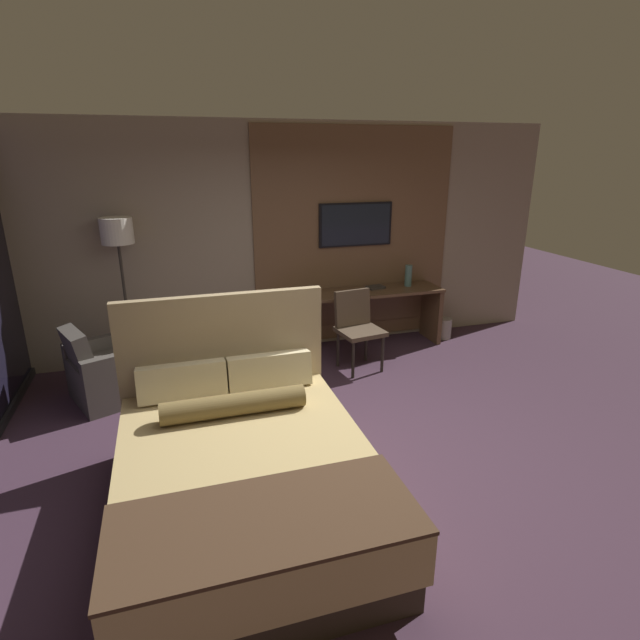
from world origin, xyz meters
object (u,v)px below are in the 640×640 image
(tv, at_px, (356,225))
(waste_bin, at_px, (443,328))
(bed, at_px, (245,470))
(desk, at_px, (360,307))
(vase_tall, at_px, (408,276))
(armchair_by_window, at_px, (107,374))
(book, at_px, (375,287))
(desk_chair, at_px, (357,322))
(floor_lamp, at_px, (118,244))

(tv, bearing_deg, waste_bin, -13.05)
(tv, height_order, waste_bin, tv)
(bed, xyz_separation_m, tv, (1.94, 2.98, 1.23))
(tv, bearing_deg, desk, -90.00)
(vase_tall, height_order, waste_bin, vase_tall)
(armchair_by_window, distance_m, book, 3.35)
(bed, height_order, tv, tv)
(desk, relative_size, book, 8.64)
(book, distance_m, waste_bin, 1.19)
(vase_tall, bearing_deg, waste_bin, -8.50)
(waste_bin, bearing_deg, desk_chair, -159.87)
(desk, height_order, book, book)
(bed, relative_size, book, 8.85)
(book, bearing_deg, bed, -127.74)
(tv, xyz_separation_m, waste_bin, (1.22, -0.28, -1.42))
(desk_chair, bearing_deg, desk, 56.81)
(floor_lamp, bearing_deg, desk, -0.72)
(bed, xyz_separation_m, waste_bin, (3.16, 2.70, -0.19))
(desk, relative_size, floor_lamp, 1.19)
(vase_tall, height_order, book, vase_tall)
(tv, relative_size, book, 3.97)
(floor_lamp, relative_size, vase_tall, 6.37)
(floor_lamp, bearing_deg, desk_chair, -14.44)
(floor_lamp, height_order, vase_tall, floor_lamp)
(floor_lamp, bearing_deg, waste_bin, -1.45)
(tv, distance_m, book, 0.84)
(bed, bearing_deg, book, 52.26)
(desk_chair, distance_m, armchair_by_window, 2.75)
(desk_chair, height_order, waste_bin, desk_chair)
(armchair_by_window, height_order, floor_lamp, floor_lamp)
(armchair_by_window, xyz_separation_m, floor_lamp, (0.21, 0.69, 1.21))
(tv, xyz_separation_m, floor_lamp, (-2.81, -0.18, -0.07))
(desk, relative_size, vase_tall, 7.60)
(waste_bin, bearing_deg, tv, 166.95)
(tv, relative_size, armchair_by_window, 1.06)
(bed, distance_m, waste_bin, 4.16)
(vase_tall, bearing_deg, floor_lamp, 179.65)
(desk_chair, distance_m, vase_tall, 1.20)
(desk, height_order, desk_chair, desk_chair)
(bed, bearing_deg, vase_tall, 46.70)
(floor_lamp, xyz_separation_m, waste_bin, (4.03, -0.10, -1.35))
(desk, distance_m, vase_tall, 0.77)
(tv, bearing_deg, desk_chair, -108.78)
(armchair_by_window, distance_m, floor_lamp, 1.40)
(vase_tall, bearing_deg, bed, -133.30)
(tv, height_order, book, tv)
(tv, relative_size, desk_chair, 1.06)
(tv, bearing_deg, armchair_by_window, -164.02)
(vase_tall, bearing_deg, desk, -178.80)
(desk, xyz_separation_m, waste_bin, (1.22, -0.07, -0.39))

